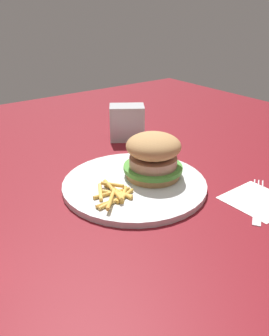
{
  "coord_description": "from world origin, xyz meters",
  "views": [
    {
      "loc": [
        -0.47,
        0.35,
        0.34
      ],
      "look_at": [
        0.02,
        -0.01,
        0.04
      ],
      "focal_mm": 36.84,
      "sensor_mm": 36.0,
      "label": 1
    }
  ],
  "objects_px": {
    "plate": "(135,184)",
    "napkin": "(258,200)",
    "fries_pile": "(114,194)",
    "napkin_dispenser": "(127,123)",
    "sandwich": "(153,155)",
    "fork": "(258,199)"
  },
  "relations": [
    {
      "from": "fries_pile",
      "to": "napkin_dispenser",
      "type": "distance_m",
      "value": 0.33
    },
    {
      "from": "fries_pile",
      "to": "napkin_dispenser",
      "type": "height_order",
      "value": "napkin_dispenser"
    },
    {
      "from": "napkin",
      "to": "napkin_dispenser",
      "type": "bearing_deg",
      "value": 1.46
    },
    {
      "from": "plate",
      "to": "napkin_dispenser",
      "type": "distance_m",
      "value": 0.27
    },
    {
      "from": "napkin",
      "to": "fork",
      "type": "distance_m",
      "value": 0.0
    },
    {
      "from": "fries_pile",
      "to": "napkin",
      "type": "xyz_separation_m",
      "value": [
        -0.16,
        -0.22,
        -0.02
      ]
    },
    {
      "from": "fries_pile",
      "to": "plate",
      "type": "bearing_deg",
      "value": -69.32
    },
    {
      "from": "plate",
      "to": "fries_pile",
      "type": "relative_size",
      "value": 2.96
    },
    {
      "from": "fork",
      "to": "plate",
      "type": "bearing_deg",
      "value": 40.82
    },
    {
      "from": "plate",
      "to": "napkin_dispenser",
      "type": "bearing_deg",
      "value": -32.19
    },
    {
      "from": "plate",
      "to": "sandwich",
      "type": "height_order",
      "value": "sandwich"
    },
    {
      "from": "napkin_dispenser",
      "to": "napkin",
      "type": "bearing_deg",
      "value": 125.32
    },
    {
      "from": "sandwich",
      "to": "fries_pile",
      "type": "relative_size",
      "value": 1.25
    },
    {
      "from": "fries_pile",
      "to": "napkin",
      "type": "height_order",
      "value": "fries_pile"
    },
    {
      "from": "plate",
      "to": "napkin_dispenser",
      "type": "relative_size",
      "value": 3.1
    },
    {
      "from": "plate",
      "to": "napkin_dispenser",
      "type": "height_order",
      "value": "napkin_dispenser"
    },
    {
      "from": "napkin",
      "to": "plate",
      "type": "bearing_deg",
      "value": 40.43
    },
    {
      "from": "plate",
      "to": "napkin",
      "type": "bearing_deg",
      "value": -139.57
    },
    {
      "from": "sandwich",
      "to": "plate",
      "type": "bearing_deg",
      "value": 88.33
    },
    {
      "from": "plate",
      "to": "napkin_dispenser",
      "type": "xyz_separation_m",
      "value": [
        0.23,
        -0.14,
        0.04
      ]
    },
    {
      "from": "sandwich",
      "to": "napkin",
      "type": "relative_size",
      "value": 1.1
    },
    {
      "from": "fries_pile",
      "to": "fork",
      "type": "distance_m",
      "value": 0.27
    }
  ]
}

